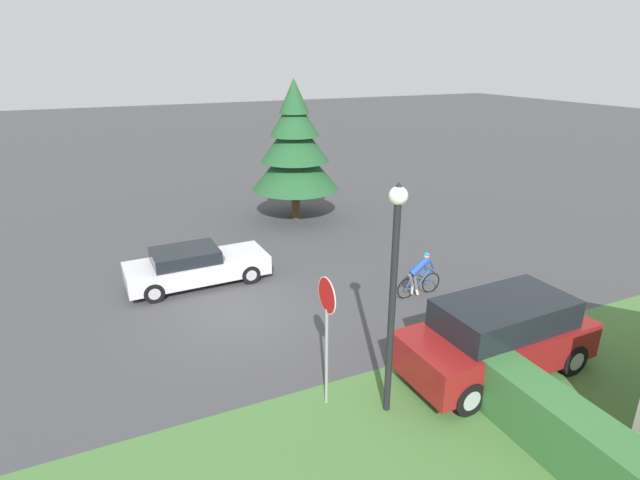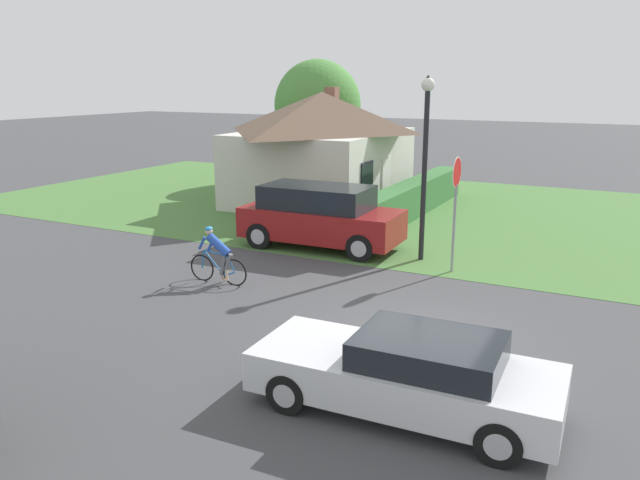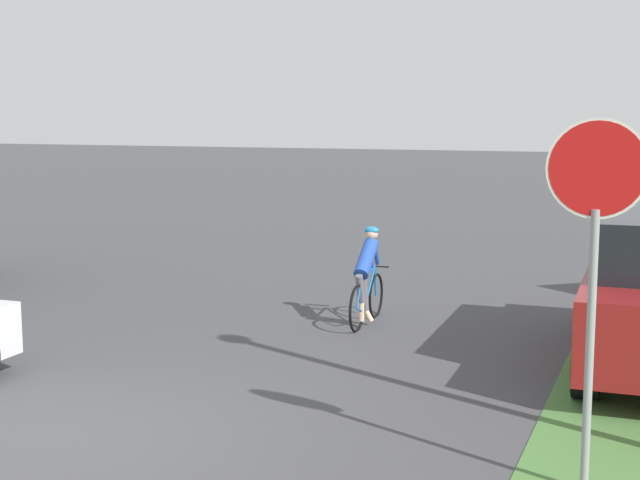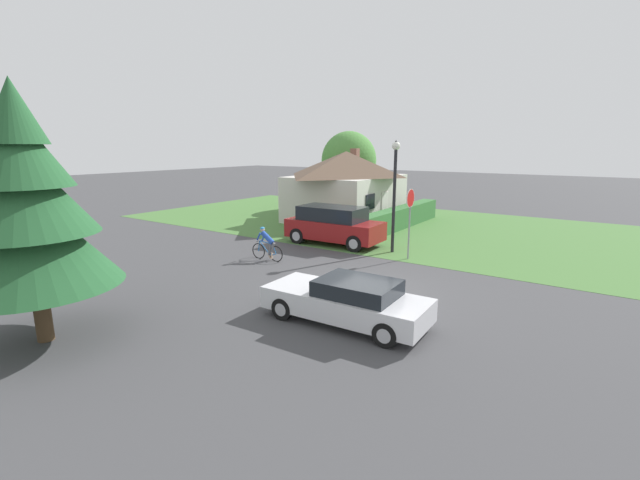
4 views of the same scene
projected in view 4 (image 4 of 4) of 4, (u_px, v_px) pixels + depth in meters
The scene contains 11 objects.
ground_plane at pixel (371, 291), 14.51m from camera, with size 140.00×140.00×0.00m, color #424244.
grass_verge_right at pixel (405, 226), 26.47m from camera, with size 16.00×36.00×0.01m, color #477538.
cottage_house at pixel (346, 185), 28.28m from camera, with size 8.00×6.24×4.67m.
hedge_row at pixel (399, 218), 25.62m from camera, with size 9.95×0.90×1.24m, color #387038.
sedan_left_lane at pixel (348, 301), 11.79m from camera, with size 1.93×4.69×1.28m.
cyclist at pixel (267, 244), 18.37m from camera, with size 0.44×1.67×1.45m.
parked_suv_right at pixel (334, 225), 21.30m from camera, with size 2.20×4.85×1.90m.
stop_sign at pixel (410, 209), 18.19m from camera, with size 0.80×0.07×3.06m.
street_lamp at pixel (395, 181), 19.18m from camera, with size 0.37×0.37×5.09m.
conifer_tall_near at pixel (27, 209), 10.14m from camera, with size 3.98×3.98×6.36m.
deciduous_tree_right at pixel (349, 161), 33.53m from camera, with size 4.29×4.29×5.97m.
Camera 4 is at (-12.34, -6.41, 4.81)m, focal length 24.00 mm.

